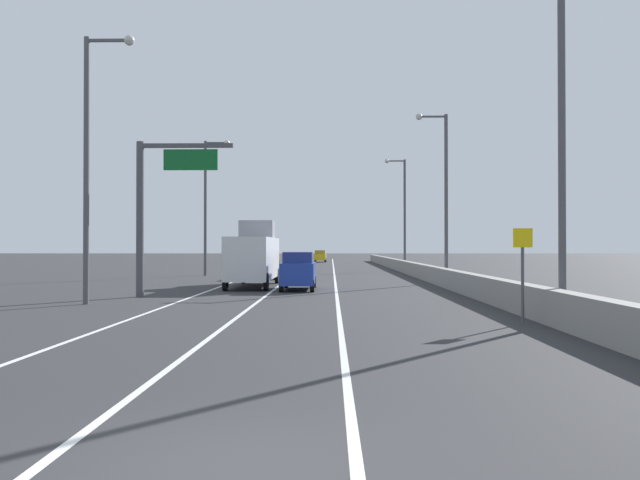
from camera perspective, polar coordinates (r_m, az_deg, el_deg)
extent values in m
plane|color=#2D2D30|center=(71.00, 0.02, -2.56)|extent=(320.00, 320.00, 0.00)
cube|color=silver|center=(62.36, -5.19, -2.83)|extent=(0.16, 130.00, 0.00)
cube|color=silver|center=(62.08, -1.97, -2.84)|extent=(0.16, 130.00, 0.00)
cube|color=silver|center=(62.00, 1.26, -2.85)|extent=(0.16, 130.00, 0.00)
cube|color=gray|center=(47.49, 9.37, -2.86)|extent=(0.60, 120.00, 1.10)
cylinder|color=#47474C|center=(31.81, -15.86, 1.81)|extent=(0.36, 0.36, 7.50)
cube|color=#47474C|center=(31.58, -11.89, 8.29)|extent=(4.50, 0.20, 0.20)
cube|color=#0C5923|center=(31.31, -11.53, 7.07)|extent=(2.60, 0.10, 1.00)
cylinder|color=#4C4C51|center=(20.90, 17.73, -3.93)|extent=(0.10, 0.10, 2.40)
cube|color=yellow|center=(20.83, 17.75, 0.19)|extent=(0.60, 0.04, 0.60)
cylinder|color=#4C4C51|center=(22.07, 20.89, 7.83)|extent=(0.24, 0.24, 11.29)
cylinder|color=#4C4C51|center=(43.30, 11.26, 3.67)|extent=(0.24, 0.24, 11.29)
cube|color=#4C4C51|center=(43.91, 10.07, 10.85)|extent=(1.80, 0.12, 0.12)
sphere|color=beige|center=(43.78, 8.88, 10.88)|extent=(0.44, 0.44, 0.44)
cylinder|color=#4C4C51|center=(64.97, 7.61, 2.24)|extent=(0.24, 0.24, 11.29)
cube|color=#4C4C51|center=(65.37, 6.82, 7.06)|extent=(1.80, 0.12, 0.12)
sphere|color=beige|center=(65.29, 6.03, 7.07)|extent=(0.44, 0.44, 0.44)
cylinder|color=#4C4C51|center=(28.65, -20.23, 5.89)|extent=(0.24, 0.24, 11.29)
cube|color=#4C4C51|center=(29.47, -18.49, 16.63)|extent=(1.80, 0.12, 0.12)
sphere|color=beige|center=(29.19, -16.75, 16.79)|extent=(0.44, 0.44, 0.44)
cylinder|color=#4C4C51|center=(54.02, -10.26, 2.82)|extent=(0.24, 0.24, 11.29)
cube|color=#4C4C51|center=(54.46, -9.31, 8.61)|extent=(1.80, 0.12, 0.12)
sphere|color=beige|center=(54.30, -8.36, 8.63)|extent=(0.44, 0.44, 0.44)
cube|color=#1E389E|center=(35.75, -1.94, -2.99)|extent=(1.82, 4.77, 1.19)
cube|color=navy|center=(35.25, -1.98, -1.57)|extent=(1.60, 2.15, 0.60)
cylinder|color=black|center=(37.76, -3.05, -3.77)|extent=(0.22, 0.68, 0.68)
cylinder|color=black|center=(37.68, -0.54, -3.78)|extent=(0.22, 0.68, 0.68)
cylinder|color=black|center=(33.91, -3.50, -4.13)|extent=(0.22, 0.68, 0.68)
cylinder|color=black|center=(33.82, -0.71, -4.14)|extent=(0.22, 0.68, 0.68)
cube|color=gold|center=(100.07, 0.02, -1.54)|extent=(1.90, 4.72, 0.92)
cube|color=olive|center=(99.59, 0.01, -1.10)|extent=(1.63, 2.14, 0.60)
cylinder|color=black|center=(102.00, -0.41, -1.78)|extent=(0.23, 0.68, 0.68)
cylinder|color=black|center=(101.94, 0.52, -1.78)|extent=(0.23, 0.68, 0.68)
cylinder|color=black|center=(98.22, -0.50, -1.82)|extent=(0.23, 0.68, 0.68)
cylinder|color=black|center=(98.16, 0.46, -1.82)|extent=(0.23, 0.68, 0.68)
cube|color=black|center=(48.42, -4.84, -2.41)|extent=(1.80, 4.62, 1.11)
cube|color=black|center=(47.94, -4.89, -1.41)|extent=(1.56, 2.09, 0.60)
cylinder|color=black|center=(50.35, -5.55, -2.98)|extent=(0.23, 0.68, 0.68)
cylinder|color=black|center=(50.22, -3.76, -2.98)|extent=(0.23, 0.68, 0.68)
cylinder|color=black|center=(46.68, -6.01, -3.16)|extent=(0.23, 0.68, 0.68)
cylinder|color=black|center=(46.54, -4.08, -3.17)|extent=(0.23, 0.68, 0.68)
cube|color=silver|center=(38.60, -5.98, -1.62)|extent=(2.43, 8.60, 2.47)
cube|color=gray|center=(40.48, -5.66, 0.95)|extent=(2.12, 1.90, 1.10)
cylinder|color=black|center=(42.34, -6.91, -3.21)|extent=(0.22, 1.00, 1.00)
cylinder|color=black|center=(42.10, -3.89, -3.22)|extent=(0.22, 1.00, 1.00)
cylinder|color=black|center=(35.24, -8.49, -3.73)|extent=(0.22, 1.00, 1.00)
cylinder|color=black|center=(34.95, -4.86, -3.76)|extent=(0.22, 1.00, 1.00)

